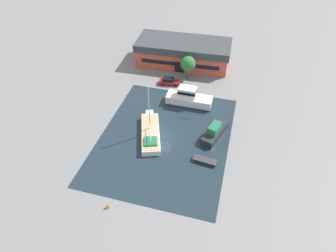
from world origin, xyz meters
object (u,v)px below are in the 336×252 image
at_px(warehouse_building, 183,52).
at_px(small_dinghy, 205,161).
at_px(parked_car, 169,81).
at_px(motor_cruiser, 189,98).
at_px(quay_tree_near_building, 188,64).
at_px(cabin_boat, 215,131).
at_px(sailboat_moored, 150,133).

distance_m(warehouse_building, small_dinghy, 34.35).
relative_size(parked_car, motor_cruiser, 0.51).
bearing_deg(small_dinghy, warehouse_building, -154.40).
relative_size(quay_tree_near_building, cabin_boat, 0.74).
bearing_deg(parked_car, motor_cruiser, 36.16).
relative_size(motor_cruiser, small_dinghy, 2.30).
height_order(warehouse_building, parked_car, warehouse_building).
height_order(parked_car, motor_cruiser, motor_cruiser).
distance_m(quay_tree_near_building, sailboat_moored, 21.56).
relative_size(warehouse_building, parked_car, 4.80).
xyz_separation_m(warehouse_building, sailboat_moored, (0.32, -28.34, -2.27)).
bearing_deg(quay_tree_near_building, cabin_boat, -62.76).
relative_size(parked_car, cabin_boat, 0.63).
distance_m(sailboat_moored, cabin_boat, 12.11).
bearing_deg(sailboat_moored, quay_tree_near_building, 64.10).
xyz_separation_m(warehouse_building, quay_tree_near_building, (2.73, -7.17, 1.01)).
relative_size(sailboat_moored, cabin_boat, 1.52).
distance_m(quay_tree_near_building, motor_cruiser, 10.19).
bearing_deg(parked_car, warehouse_building, 168.06).
relative_size(sailboat_moored, motor_cruiser, 1.22).
relative_size(warehouse_building, motor_cruiser, 2.43).
bearing_deg(motor_cruiser, small_dinghy, -157.83).
bearing_deg(parked_car, cabin_boat, 33.82).
bearing_deg(warehouse_building, cabin_boat, -67.06).
bearing_deg(motor_cruiser, warehouse_building, 17.04).
relative_size(warehouse_building, quay_tree_near_building, 4.10).
bearing_deg(parked_car, sailboat_moored, -3.68).
xyz_separation_m(quay_tree_near_building, motor_cruiser, (2.37, -9.60, -2.49)).
bearing_deg(motor_cruiser, sailboat_moored, 157.69).
xyz_separation_m(quay_tree_near_building, parked_car, (-3.57, -3.36, -3.17)).
distance_m(quay_tree_near_building, cabin_boat, 20.48).
relative_size(warehouse_building, cabin_boat, 3.01).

